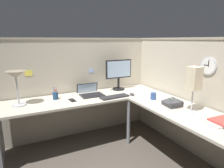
{
  "coord_description": "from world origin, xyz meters",
  "views": [
    {
      "loc": [
        -1.28,
        -2.15,
        1.55
      ],
      "look_at": [
        -0.06,
        0.27,
        0.93
      ],
      "focal_mm": 31.26,
      "sensor_mm": 36.0,
      "label": 1
    }
  ],
  "objects": [
    {
      "name": "book_stack",
      "position": [
        0.52,
        -1.03,
        0.75
      ],
      "size": [
        0.32,
        0.26,
        0.04
      ],
      "color": "silver",
      "rests_on": "desk"
    },
    {
      "name": "computer_mouse",
      "position": [
        0.27,
        0.25,
        0.75
      ],
      "size": [
        0.06,
        0.1,
        0.03
      ],
      "primitive_type": "ellipsoid",
      "color": "#38383D",
      "rests_on": "desk"
    },
    {
      "name": "laptop",
      "position": [
        -0.28,
        0.59,
        0.75
      ],
      "size": [
        0.34,
        0.38,
        0.22
      ],
      "color": "#232326",
      "rests_on": "desk"
    },
    {
      "name": "desk_lamp_paper",
      "position": [
        0.5,
        -0.66,
        1.11
      ],
      "size": [
        0.13,
        0.13,
        0.53
      ],
      "color": "#B7BABF",
      "rests_on": "desk"
    },
    {
      "name": "cell_phone",
      "position": [
        -0.61,
        0.39,
        0.73
      ],
      "size": [
        0.08,
        0.15,
        0.01
      ],
      "primitive_type": "cube",
      "rotation": [
        0.0,
        0.0,
        0.08
      ],
      "color": "black",
      "rests_on": "desk"
    },
    {
      "name": "pinned_note_middle",
      "position": [
        -1.11,
        0.82,
        1.09
      ],
      "size": [
        0.1,
        0.0,
        0.08
      ],
      "primitive_type": "cube",
      "color": "#EAD84C"
    },
    {
      "name": "wall_clock",
      "position": [
        0.82,
        -0.58,
        1.24
      ],
      "size": [
        0.04,
        0.22,
        0.22
      ],
      "color": "#B7BABF"
    },
    {
      "name": "coffee_mug",
      "position": [
        0.42,
        -0.06,
        0.78
      ],
      "size": [
        0.08,
        0.08,
        0.1
      ],
      "primitive_type": "cylinder",
      "color": "#2D4C8C",
      "rests_on": "desk"
    },
    {
      "name": "pen_cup",
      "position": [
        -0.81,
        0.56,
        0.78
      ],
      "size": [
        0.08,
        0.08,
        0.18
      ],
      "color": "navy",
      "rests_on": "desk"
    },
    {
      "name": "keyboard",
      "position": [
        -0.02,
        0.26,
        0.74
      ],
      "size": [
        0.44,
        0.17,
        0.02
      ],
      "primitive_type": "cube",
      "rotation": [
        0.0,
        0.0,
        0.07
      ],
      "color": "#232326",
      "rests_on": "desk"
    },
    {
      "name": "cubicle_wall_right",
      "position": [
        0.87,
        -0.27,
        0.79
      ],
      "size": [
        0.12,
        2.37,
        1.58
      ],
      "color": "#B7AD99",
      "rests_on": "ground"
    },
    {
      "name": "desk",
      "position": [
        -0.15,
        -0.05,
        0.63
      ],
      "size": [
        2.35,
        2.15,
        0.73
      ],
      "color": "beige",
      "rests_on": "ground"
    },
    {
      "name": "cubicle_wall_back",
      "position": [
        -0.36,
        0.87,
        0.79
      ],
      "size": [
        2.57,
        0.12,
        1.58
      ],
      "color": "#B7AD99",
      "rests_on": "ground"
    },
    {
      "name": "ground_plane",
      "position": [
        0.0,
        0.0,
        0.0
      ],
      "size": [
        6.8,
        6.8,
        0.0
      ],
      "primitive_type": "plane",
      "color": "#4C443D"
    },
    {
      "name": "monitor",
      "position": [
        0.25,
        0.64,
        1.02
      ],
      "size": [
        0.46,
        0.2,
        0.5
      ],
      "color": "black",
      "rests_on": "desk"
    },
    {
      "name": "office_phone",
      "position": [
        0.45,
        -0.41,
        0.77
      ],
      "size": [
        0.21,
        0.23,
        0.11
      ],
      "color": "#38383D",
      "rests_on": "desk"
    },
    {
      "name": "desk_lamp_dome",
      "position": [
        -1.28,
        0.5,
        1.09
      ],
      "size": [
        0.24,
        0.24,
        0.44
      ],
      "color": "#B7BABF",
      "rests_on": "desk"
    },
    {
      "name": "pinned_note_leftmost",
      "position": [
        -0.17,
        0.82,
        1.06
      ],
      "size": [
        0.08,
        0.0,
        0.07
      ],
      "primitive_type": "cube",
      "color": "#99B7E5"
    }
  ]
}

